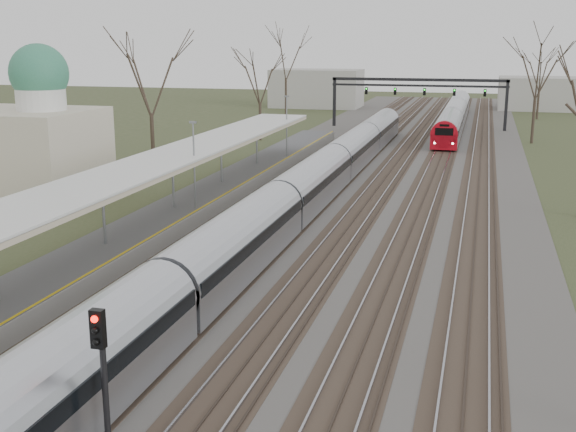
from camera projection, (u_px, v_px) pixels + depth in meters
The scene contains 9 objects.
track_bed at pixel (383, 170), 59.50m from camera, with size 24.00×160.00×0.22m.
platform at pixel (197, 203), 45.35m from camera, with size 3.50×69.00×1.00m, color #9E9B93.
canopy at pixel (165, 161), 40.30m from camera, with size 4.10×50.00×3.11m.
dome_building at pixel (22, 144), 48.27m from camera, with size 10.00×8.00×10.30m.
signal_gantry at pixel (419, 88), 86.46m from camera, with size 21.00×0.59×6.08m.
tree_west_far at pixel (150, 73), 55.43m from camera, with size 5.50×5.50×11.33m.
train_near at pixel (310, 184), 46.46m from camera, with size 2.62×75.21×3.05m.
train_far at pixel (454, 115), 89.48m from camera, with size 2.62×45.21×3.05m.
signal_post at pixel (102, 360), 17.91m from camera, with size 0.35×0.45×4.10m.
Camera 1 is at (8.05, -3.71, 10.45)m, focal length 45.00 mm.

